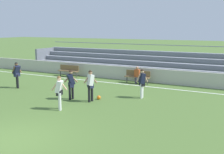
{
  "coord_description": "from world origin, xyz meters",
  "views": [
    {
      "loc": [
        7.12,
        -6.18,
        3.86
      ],
      "look_at": [
        -0.06,
        7.81,
        0.96
      ],
      "focal_mm": 42.89,
      "sensor_mm": 36.0,
      "label": 1
    }
  ],
  "objects_px": {
    "bleacher_stand": "(143,63)",
    "player_dark_deep_cover": "(71,82)",
    "player_white_challenging": "(90,83)",
    "bench_near_wall_gap": "(69,70)",
    "player_dark_on_ball": "(17,73)",
    "player_dark_wide_right": "(142,81)",
    "bench_far_right": "(138,76)",
    "player_white_dropping_back": "(59,90)",
    "spectator_seated": "(137,74)",
    "soccer_ball": "(99,97)"
  },
  "relations": [
    {
      "from": "bleacher_stand",
      "to": "player_dark_deep_cover",
      "type": "xyz_separation_m",
      "value": [
        -0.76,
        -9.03,
        -0.08
      ]
    },
    {
      "from": "bleacher_stand",
      "to": "player_white_challenging",
      "type": "bearing_deg",
      "value": -87.32
    },
    {
      "from": "player_dark_deep_cover",
      "to": "bench_near_wall_gap",
      "type": "bearing_deg",
      "value": 127.27
    },
    {
      "from": "player_white_challenging",
      "to": "player_dark_on_ball",
      "type": "distance_m",
      "value": 6.0
    },
    {
      "from": "player_dark_wide_right",
      "to": "bench_far_right",
      "type": "bearing_deg",
      "value": 115.22
    },
    {
      "from": "bleacher_stand",
      "to": "bench_far_right",
      "type": "height_order",
      "value": "bleacher_stand"
    },
    {
      "from": "bench_near_wall_gap",
      "to": "player_dark_deep_cover",
      "type": "distance_m",
      "value": 7.17
    },
    {
      "from": "bench_near_wall_gap",
      "to": "bench_far_right",
      "type": "relative_size",
      "value": 1.0
    },
    {
      "from": "bench_far_right",
      "to": "player_white_dropping_back",
      "type": "distance_m",
      "value": 7.53
    },
    {
      "from": "player_dark_on_ball",
      "to": "player_white_dropping_back",
      "type": "height_order",
      "value": "player_dark_on_ball"
    },
    {
      "from": "player_dark_wide_right",
      "to": "bleacher_stand",
      "type": "bearing_deg",
      "value": 110.14
    },
    {
      "from": "bench_near_wall_gap",
      "to": "player_dark_wide_right",
      "type": "height_order",
      "value": "player_dark_wide_right"
    },
    {
      "from": "spectator_seated",
      "to": "player_dark_wide_right",
      "type": "xyz_separation_m",
      "value": [
        1.71,
        -3.52,
        0.26
      ]
    },
    {
      "from": "player_dark_deep_cover",
      "to": "player_dark_on_ball",
      "type": "height_order",
      "value": "player_dark_on_ball"
    },
    {
      "from": "soccer_ball",
      "to": "spectator_seated",
      "type": "bearing_deg",
      "value": 86.92
    },
    {
      "from": "bench_far_right",
      "to": "player_dark_wide_right",
      "type": "bearing_deg",
      "value": -64.78
    },
    {
      "from": "player_dark_wide_right",
      "to": "player_white_dropping_back",
      "type": "height_order",
      "value": "player_white_dropping_back"
    },
    {
      "from": "player_dark_deep_cover",
      "to": "player_dark_wide_right",
      "type": "xyz_separation_m",
      "value": [
        3.31,
        2.05,
        -0.0
      ]
    },
    {
      "from": "spectator_seated",
      "to": "player_white_dropping_back",
      "type": "distance_m",
      "value": 7.41
    },
    {
      "from": "spectator_seated",
      "to": "soccer_ball",
      "type": "bearing_deg",
      "value": -93.08
    },
    {
      "from": "player_white_challenging",
      "to": "soccer_ball",
      "type": "height_order",
      "value": "player_white_challenging"
    },
    {
      "from": "player_dark_wide_right",
      "to": "bench_near_wall_gap",
      "type": "bearing_deg",
      "value": 154.54
    },
    {
      "from": "player_dark_deep_cover",
      "to": "player_dark_wide_right",
      "type": "height_order",
      "value": "same"
    },
    {
      "from": "player_white_challenging",
      "to": "soccer_ball",
      "type": "xyz_separation_m",
      "value": [
        0.16,
        0.58,
        -0.89
      ]
    },
    {
      "from": "player_dark_deep_cover",
      "to": "player_dark_wide_right",
      "type": "relative_size",
      "value": 1.0
    },
    {
      "from": "bench_far_right",
      "to": "player_dark_deep_cover",
      "type": "height_order",
      "value": "player_dark_deep_cover"
    },
    {
      "from": "player_dark_wide_right",
      "to": "soccer_ball",
      "type": "xyz_separation_m",
      "value": [
        -1.98,
        -1.37,
        -0.85
      ]
    },
    {
      "from": "bench_near_wall_gap",
      "to": "spectator_seated",
      "type": "height_order",
      "value": "spectator_seated"
    },
    {
      "from": "player_dark_deep_cover",
      "to": "soccer_ball",
      "type": "xyz_separation_m",
      "value": [
        1.33,
        0.68,
        -0.85
      ]
    },
    {
      "from": "player_dark_deep_cover",
      "to": "spectator_seated",
      "type": "bearing_deg",
      "value": 74.02
    },
    {
      "from": "player_dark_wide_right",
      "to": "player_dark_deep_cover",
      "type": "bearing_deg",
      "value": -148.2
    },
    {
      "from": "bench_near_wall_gap",
      "to": "player_white_challenging",
      "type": "height_order",
      "value": "player_white_challenging"
    },
    {
      "from": "player_dark_wide_right",
      "to": "player_dark_on_ball",
      "type": "distance_m",
      "value": 8.21
    },
    {
      "from": "bench_far_right",
      "to": "player_white_challenging",
      "type": "xyz_separation_m",
      "value": [
        -0.42,
        -5.59,
        0.46
      ]
    },
    {
      "from": "player_white_dropping_back",
      "to": "bench_far_right",
      "type": "bearing_deg",
      "value": 82.33
    },
    {
      "from": "bleacher_stand",
      "to": "bench_far_right",
      "type": "relative_size",
      "value": 11.48
    },
    {
      "from": "bench_far_right",
      "to": "player_dark_wide_right",
      "type": "xyz_separation_m",
      "value": [
        1.71,
        -3.64,
        0.41
      ]
    },
    {
      "from": "bench_far_right",
      "to": "soccer_ball",
      "type": "distance_m",
      "value": 5.04
    },
    {
      "from": "player_dark_wide_right",
      "to": "player_dark_on_ball",
      "type": "bearing_deg",
      "value": -170.77
    },
    {
      "from": "bench_far_right",
      "to": "player_dark_on_ball",
      "type": "distance_m",
      "value": 8.1
    },
    {
      "from": "bench_near_wall_gap",
      "to": "player_dark_wide_right",
      "type": "xyz_separation_m",
      "value": [
        7.65,
        -3.64,
        0.41
      ]
    },
    {
      "from": "bleacher_stand",
      "to": "spectator_seated",
      "type": "height_order",
      "value": "bleacher_stand"
    },
    {
      "from": "bleacher_stand",
      "to": "player_white_dropping_back",
      "type": "xyz_separation_m",
      "value": [
        -0.16,
        -10.78,
        -0.07
      ]
    },
    {
      "from": "player_dark_deep_cover",
      "to": "player_dark_on_ball",
      "type": "distance_m",
      "value": 4.85
    },
    {
      "from": "spectator_seated",
      "to": "player_white_challenging",
      "type": "height_order",
      "value": "player_white_challenging"
    },
    {
      "from": "spectator_seated",
      "to": "player_dark_on_ball",
      "type": "height_order",
      "value": "player_dark_on_ball"
    },
    {
      "from": "bleacher_stand",
      "to": "player_white_challenging",
      "type": "height_order",
      "value": "bleacher_stand"
    },
    {
      "from": "player_dark_wide_right",
      "to": "player_white_dropping_back",
      "type": "bearing_deg",
      "value": -125.5
    },
    {
      "from": "spectator_seated",
      "to": "player_dark_wide_right",
      "type": "relative_size",
      "value": 0.75
    },
    {
      "from": "spectator_seated",
      "to": "player_dark_deep_cover",
      "type": "relative_size",
      "value": 0.75
    }
  ]
}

